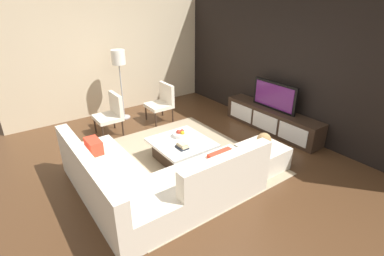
# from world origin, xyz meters

# --- Properties ---
(ground_plane) EXTENTS (14.00, 14.00, 0.00)m
(ground_plane) POSITION_xyz_m (0.00, 0.00, 0.00)
(ground_plane) COLOR #4C301C
(feature_wall_back) EXTENTS (6.40, 0.12, 2.80)m
(feature_wall_back) POSITION_xyz_m (0.00, 2.70, 1.40)
(feature_wall_back) COLOR black
(feature_wall_back) RESTS_ON ground
(side_wall_left) EXTENTS (0.12, 5.20, 2.80)m
(side_wall_left) POSITION_xyz_m (-3.20, 0.20, 1.40)
(side_wall_left) COLOR beige
(side_wall_left) RESTS_ON ground
(area_rug) EXTENTS (3.03, 2.81, 0.01)m
(area_rug) POSITION_xyz_m (-0.10, 0.00, 0.01)
(area_rug) COLOR tan
(area_rug) RESTS_ON ground
(media_console) EXTENTS (2.32, 0.45, 0.50)m
(media_console) POSITION_xyz_m (0.00, 2.40, 0.25)
(media_console) COLOR #332319
(media_console) RESTS_ON ground
(television) EXTENTS (1.09, 0.06, 0.59)m
(television) POSITION_xyz_m (0.00, 2.40, 0.80)
(television) COLOR black
(television) RESTS_ON media_console
(sectional_couch) EXTENTS (2.40, 2.38, 0.83)m
(sectional_couch) POSITION_xyz_m (0.52, -0.86, 0.29)
(sectional_couch) COLOR beige
(sectional_couch) RESTS_ON ground
(coffee_table) EXTENTS (1.01, 0.95, 0.38)m
(coffee_table) POSITION_xyz_m (-0.10, 0.10, 0.20)
(coffee_table) COLOR #332319
(coffee_table) RESTS_ON ground
(accent_chair_near) EXTENTS (0.55, 0.51, 0.87)m
(accent_chair_near) POSITION_xyz_m (-1.90, -0.46, 0.49)
(accent_chair_near) COLOR #332319
(accent_chair_near) RESTS_ON ground
(floor_lamp) EXTENTS (0.31, 0.31, 1.62)m
(floor_lamp) POSITION_xyz_m (-2.57, 0.09, 1.35)
(floor_lamp) COLOR #A5A5AA
(floor_lamp) RESTS_ON ground
(ottoman) EXTENTS (0.70, 0.70, 0.40)m
(ottoman) POSITION_xyz_m (0.90, 1.10, 0.20)
(ottoman) COLOR beige
(ottoman) RESTS_ON ground
(fruit_bowl) EXTENTS (0.28, 0.28, 0.13)m
(fruit_bowl) POSITION_xyz_m (-0.28, 0.20, 0.43)
(fruit_bowl) COLOR silver
(fruit_bowl) RESTS_ON coffee_table
(accent_chair_far) EXTENTS (0.55, 0.53, 0.87)m
(accent_chair_far) POSITION_xyz_m (-1.90, 0.78, 0.49)
(accent_chair_far) COLOR #332319
(accent_chair_far) RESTS_ON ground
(decorative_ball) EXTENTS (0.24, 0.24, 0.24)m
(decorative_ball) POSITION_xyz_m (0.90, 1.10, 0.52)
(decorative_ball) COLOR #AD8451
(decorative_ball) RESTS_ON ottoman
(book_stack) EXTENTS (0.21, 0.16, 0.09)m
(book_stack) POSITION_xyz_m (0.11, -0.02, 0.42)
(book_stack) COLOR #1E232D
(book_stack) RESTS_ON coffee_table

